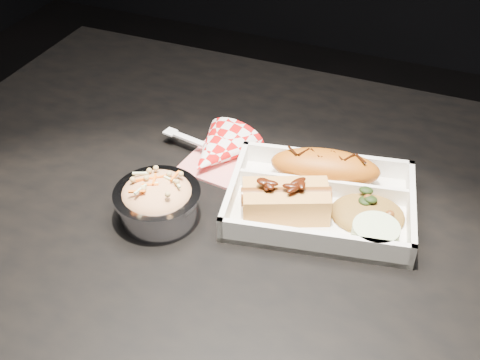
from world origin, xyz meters
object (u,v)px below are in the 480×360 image
foil_coleslaw_cup (157,199)px  napkin_fork (217,152)px  fried_pastry (325,167)px  hotdog (286,199)px  dining_table (279,253)px  food_tray (320,203)px

foil_coleslaw_cup → napkin_fork: (0.02, 0.15, -0.02)m
fried_pastry → napkin_fork: 0.17m
fried_pastry → napkin_fork: bearing=-177.8°
foil_coleslaw_cup → fried_pastry: bearing=39.5°
fried_pastry → hotdog: hotdog is taller
dining_table → hotdog: bearing=-60.7°
foil_coleslaw_cup → napkin_fork: foil_coleslaw_cup is taller
food_tray → fried_pastry: fried_pastry is taller
napkin_fork → dining_table: bearing=-16.4°
dining_table → food_tray: bearing=18.8°
fried_pastry → napkin_fork: size_ratio=0.93×
food_tray → fried_pastry: (-0.01, 0.05, 0.02)m
dining_table → hotdog: size_ratio=9.33×
foil_coleslaw_cup → hotdog: bearing=22.5°
dining_table → food_tray: size_ratio=4.30×
dining_table → food_tray: (0.05, 0.02, 0.10)m
fried_pastry → hotdog: (-0.03, -0.09, 0.00)m
dining_table → hotdog: (0.01, -0.02, 0.12)m
fried_pastry → foil_coleslaw_cup: foil_coleslaw_cup is taller
food_tray → napkin_fork: bearing=154.0°
food_tray → napkin_fork: size_ratio=1.65×
fried_pastry → foil_coleslaw_cup: bearing=-140.5°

